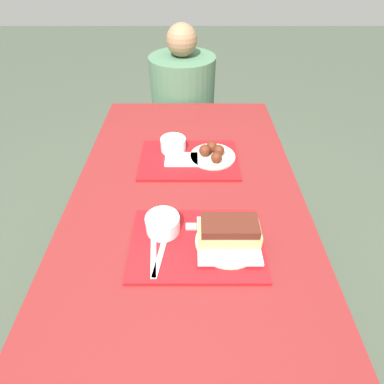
# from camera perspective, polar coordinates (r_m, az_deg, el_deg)

# --- Properties ---
(ground_plane) EXTENTS (12.00, 12.00, 0.00)m
(ground_plane) POSITION_cam_1_polar(r_m,az_deg,el_deg) (1.74, -0.73, -20.08)
(ground_plane) COLOR #424C3D
(picnic_table) EXTENTS (0.87, 1.56, 0.78)m
(picnic_table) POSITION_cam_1_polar(r_m,az_deg,el_deg) (1.18, -1.00, -4.45)
(picnic_table) COLOR maroon
(picnic_table) RESTS_ON ground_plane
(picnic_bench_far) EXTENTS (0.82, 0.28, 0.47)m
(picnic_bench_far) POSITION_cam_1_polar(r_m,az_deg,el_deg) (2.14, -0.60, 9.72)
(picnic_bench_far) COLOR maroon
(picnic_bench_far) RESTS_ON ground_plane
(tray_near) EXTENTS (0.42, 0.29, 0.01)m
(tray_near) POSITION_cam_1_polar(r_m,az_deg,el_deg) (0.95, 0.87, -9.85)
(tray_near) COLOR #B21419
(tray_near) RESTS_ON picnic_table
(tray_far) EXTENTS (0.42, 0.29, 0.01)m
(tray_far) POSITION_cam_1_polar(r_m,az_deg,el_deg) (1.28, -0.64, 6.20)
(tray_far) COLOR #B21419
(tray_far) RESTS_ON picnic_table
(bowl_coleslaw_near) EXTENTS (0.11, 0.11, 0.06)m
(bowl_coleslaw_near) POSITION_cam_1_polar(r_m,az_deg,el_deg) (0.96, -5.67, -5.92)
(bowl_coleslaw_near) COLOR silver
(bowl_coleslaw_near) RESTS_ON tray_near
(brisket_sandwich_plate) EXTENTS (0.20, 0.20, 0.09)m
(brisket_sandwich_plate) POSITION_cam_1_polar(r_m,az_deg,el_deg) (0.93, 6.94, -8.01)
(brisket_sandwich_plate) COLOR beige
(brisket_sandwich_plate) RESTS_ON tray_near
(plastic_fork_near) EXTENTS (0.03, 0.17, 0.00)m
(plastic_fork_near) POSITION_cam_1_polar(r_m,az_deg,el_deg) (0.93, -7.40, -11.59)
(plastic_fork_near) COLOR white
(plastic_fork_near) RESTS_ON tray_near
(plastic_knife_near) EXTENTS (0.04, 0.17, 0.00)m
(plastic_knife_near) POSITION_cam_1_polar(r_m,az_deg,el_deg) (0.92, -6.02, -11.62)
(plastic_knife_near) COLOR white
(plastic_knife_near) RESTS_ON tray_near
(condiment_packet) EXTENTS (0.04, 0.03, 0.01)m
(condiment_packet) POSITION_cam_1_polar(r_m,az_deg,el_deg) (0.99, -0.23, -6.59)
(condiment_packet) COLOR #A59E93
(condiment_packet) RESTS_ON tray_near
(bowl_coleslaw_far) EXTENTS (0.11, 0.11, 0.06)m
(bowl_coleslaw_far) POSITION_cam_1_polar(r_m,az_deg,el_deg) (1.32, -3.68, 9.16)
(bowl_coleslaw_far) COLOR silver
(bowl_coleslaw_far) RESTS_ON tray_far
(wings_plate_far) EXTENTS (0.19, 0.19, 0.06)m
(wings_plate_far) POSITION_cam_1_polar(r_m,az_deg,el_deg) (1.28, 3.86, 7.41)
(wings_plate_far) COLOR beige
(wings_plate_far) RESTS_ON tray_far
(napkin_far) EXTENTS (0.14, 0.10, 0.01)m
(napkin_far) POSITION_cam_1_polar(r_m,az_deg,el_deg) (1.27, -2.10, 6.22)
(napkin_far) COLOR white
(napkin_far) RESTS_ON tray_far
(person_seated_across) EXTENTS (0.40, 0.40, 0.67)m
(person_seated_across) POSITION_cam_1_polar(r_m,az_deg,el_deg) (1.98, -1.83, 18.19)
(person_seated_across) COLOR #477051
(person_seated_across) RESTS_ON picnic_bench_far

